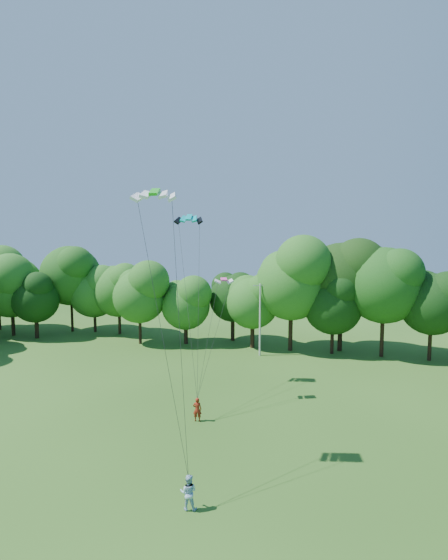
# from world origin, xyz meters

# --- Properties ---
(ground) EXTENTS (160.00, 160.00, 0.00)m
(ground) POSITION_xyz_m (0.00, 0.00, 0.00)
(ground) COLOR #254A14
(ground) RESTS_ON ground
(utility_pole) EXTENTS (1.61, 0.67, 8.44)m
(utility_pole) POSITION_xyz_m (-1.68, 31.77, 4.33)
(utility_pole) COLOR beige
(utility_pole) RESTS_ON ground
(kite_flyer_left) EXTENTS (0.73, 0.54, 1.81)m
(kite_flyer_left) POSITION_xyz_m (-3.26, 12.62, 0.91)
(kite_flyer_left) COLOR maroon
(kite_flyer_left) RESTS_ON ground
(kite_flyer_right) EXTENTS (0.97, 0.80, 1.83)m
(kite_flyer_right) POSITION_xyz_m (-0.47, 2.33, 0.92)
(kite_flyer_right) COLOR #A4C8E4
(kite_flyer_right) RESTS_ON ground
(kite_teal) EXTENTS (2.58, 1.42, 0.64)m
(kite_teal) POSITION_xyz_m (-6.50, 20.65, 15.59)
(kite_teal) COLOR #05A4A8
(kite_teal) RESTS_ON ground
(kite_green) EXTENTS (2.67, 1.60, 0.53)m
(kite_green) POSITION_xyz_m (-3.63, 6.03, 16.39)
(kite_green) COLOR #1FC61D
(kite_green) RESTS_ON ground
(kite_pink) EXTENTS (1.72, 1.24, 0.25)m
(kite_pink) POSITION_xyz_m (-2.38, 17.35, 10.31)
(kite_pink) COLOR #FF46AC
(kite_pink) RESTS_ON ground
(tree_back_west) EXTENTS (9.46, 9.46, 13.75)m
(tree_back_west) POSITION_xyz_m (-30.41, 37.92, 8.59)
(tree_back_west) COLOR #381E16
(tree_back_west) RESTS_ON ground
(tree_back_center) EXTENTS (9.97, 9.97, 14.50)m
(tree_back_center) POSITION_xyz_m (7.41, 36.31, 9.05)
(tree_back_center) COLOR black
(tree_back_center) RESTS_ON ground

